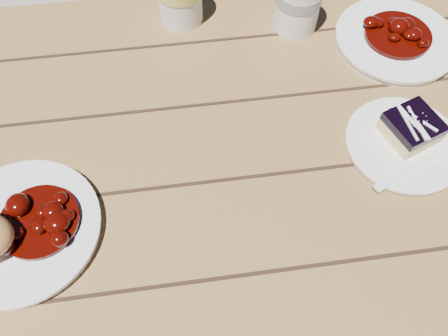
{
  "coord_description": "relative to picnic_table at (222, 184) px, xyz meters",
  "views": [
    {
      "loc": [
        -0.05,
        -0.42,
        1.37
      ],
      "look_at": [
        -0.01,
        -0.09,
        0.81
      ],
      "focal_mm": 35.0,
      "sensor_mm": 36.0,
      "label": 1
    }
  ],
  "objects": [
    {
      "name": "ground",
      "position": [
        0.0,
        0.0,
        -0.59
      ],
      "size": [
        60.0,
        60.0,
        0.0
      ],
      "primitive_type": "plane",
      "color": "gray",
      "rests_on": "ground"
    },
    {
      "name": "picnic_table",
      "position": [
        0.0,
        0.0,
        0.0
      ],
      "size": [
        2.0,
        1.55,
        0.75
      ],
      "color": "brown",
      "rests_on": "ground"
    },
    {
      "name": "main_plate",
      "position": [
        -0.32,
        -0.13,
        0.17
      ],
      "size": [
        0.23,
        0.23,
        0.02
      ],
      "primitive_type": "cylinder",
      "color": "white",
      "rests_on": "picnic_table"
    },
    {
      "name": "goulash_stew",
      "position": [
        -0.29,
        -0.12,
        0.2
      ],
      "size": [
        0.12,
        0.12,
        0.04
      ],
      "primitive_type": null,
      "color": "#3E0602",
      "rests_on": "main_plate"
    },
    {
      "name": "dessert_plate",
      "position": [
        0.3,
        -0.06,
        0.17
      ],
      "size": [
        0.19,
        0.19,
        0.01
      ],
      "primitive_type": "cylinder",
      "color": "white",
      "rests_on": "picnic_table"
    },
    {
      "name": "blueberry_cake",
      "position": [
        0.31,
        -0.04,
        0.19
      ],
      "size": [
        0.1,
        0.1,
        0.05
      ],
      "rotation": [
        0.0,
        0.0,
        0.34
      ],
      "color": "#F2DB84",
      "rests_on": "dessert_plate"
    },
    {
      "name": "fork_dessert",
      "position": [
        0.28,
        -0.11,
        0.17
      ],
      "size": [
        0.16,
        0.09,
        0.0
      ],
      "primitive_type": null,
      "rotation": [
        0.0,
        0.0,
        -1.15
      ],
      "color": "white",
      "rests_on": "dessert_plate"
    },
    {
      "name": "coffee_cup",
      "position": [
        0.18,
        0.26,
        0.22
      ],
      "size": [
        0.09,
        0.09,
        0.11
      ],
      "primitive_type": "cylinder",
      "color": "white",
      "rests_on": "picnic_table"
    },
    {
      "name": "second_plate",
      "position": [
        0.37,
        0.18,
        0.17
      ],
      "size": [
        0.23,
        0.23,
        0.02
      ],
      "primitive_type": "cylinder",
      "color": "white",
      "rests_on": "picnic_table"
    },
    {
      "name": "second_stew",
      "position": [
        0.37,
        0.18,
        0.2
      ],
      "size": [
        0.13,
        0.13,
        0.04
      ],
      "primitive_type": null,
      "color": "#3E0602",
      "rests_on": "second_plate"
    }
  ]
}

